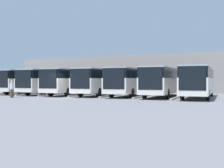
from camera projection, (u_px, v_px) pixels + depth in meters
The scene contains 18 objects.
ground_plane at pixel (60, 98), 29.38m from camera, with size 600.00×600.00×0.00m, color slate.
bus_0 at pixel (198, 81), 28.90m from camera, with size 3.22×11.80×3.14m.
curb_divider_0 at pixel (176, 98), 28.17m from camera, with size 0.24×6.30×0.15m, color #9E9E99.
bus_1 at pixel (163, 81), 30.80m from camera, with size 3.22×11.80×3.14m.
curb_divider_1 at pixel (142, 97), 30.07m from camera, with size 0.24×6.30×0.15m, color #9E9E99.
bus_2 at pixel (132, 81), 32.60m from camera, with size 3.22×11.80×3.14m.
curb_divider_2 at pixel (111, 96), 31.87m from camera, with size 0.24×6.30×0.15m, color #9E9E99.
bus_3 at pixel (103, 81), 34.12m from camera, with size 3.22×11.80×3.14m.
curb_divider_3 at pixel (82, 95), 33.39m from camera, with size 0.24×6.30×0.15m, color #9E9E99.
bus_4 at pixel (75, 81), 35.35m from camera, with size 3.22×11.80×3.14m.
curb_divider_4 at pixel (54, 95), 34.62m from camera, with size 0.24×6.30×0.15m, color #9E9E99.
bus_5 at pixel (52, 81), 37.26m from camera, with size 3.22×11.80×3.14m.
curb_divider_5 at pixel (32, 94), 36.53m from camera, with size 0.24×6.30×0.15m, color #9E9E99.
bus_6 at pixel (31, 81), 39.14m from camera, with size 3.22×11.80×3.14m.
curb_divider_6 at pixel (12, 93), 38.41m from camera, with size 0.24×6.30×0.15m, color #9E9E99.
bus_7 at pixel (9, 81), 40.37m from camera, with size 3.22×11.80×3.14m.
pedestrian at pixel (12, 88), 29.52m from camera, with size 0.46×0.46×1.82m.
station_building at pixel (136, 74), 49.99m from camera, with size 41.37×14.12×5.81m.
Camera 1 is at (-17.54, 24.17, 1.77)m, focal length 45.00 mm.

